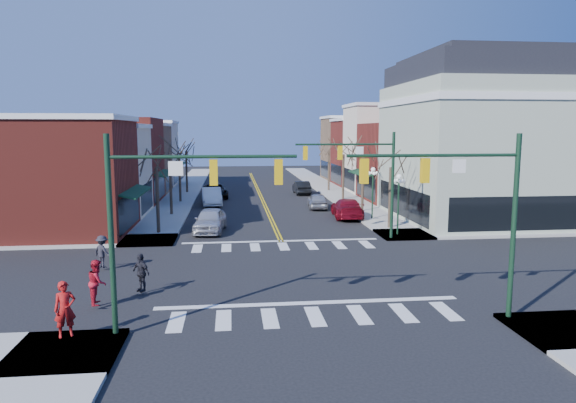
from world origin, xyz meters
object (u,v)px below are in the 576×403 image
object	(u,v)px
car_left_near	(210,220)
pedestrian_red_b	(97,282)
victorian_corner	(475,138)
car_left_far	(215,191)
pedestrian_dark_a	(141,272)
pedestrian_red_a	(65,309)
lamppost_corner	(399,194)
car_left_mid	(212,197)
car_right_far	(302,188)
car_right_mid	(318,201)
lamppost_midblock	(373,184)
car_right_near	(347,208)
pedestrian_dark_b	(102,252)

from	to	relation	value
car_left_near	pedestrian_red_b	xyz separation A→B (m)	(-4.00, -15.64, 0.23)
car_left_near	victorian_corner	bearing A→B (deg)	14.28
car_left_far	pedestrian_dark_a	xyz separation A→B (m)	(-2.28, -33.10, 0.25)
car_left_far	pedestrian_red_a	world-z (taller)	pedestrian_red_a
lamppost_corner	car_left_mid	size ratio (longest dim) A/B	0.84
victorian_corner	car_right_far	bearing A→B (deg)	122.63
lamppost_corner	pedestrian_red_b	bearing A→B (deg)	-143.32
car_left_mid	car_right_far	size ratio (longest dim) A/B	1.13
victorian_corner	car_right_mid	distance (m)	14.97
lamppost_midblock	car_right_mid	world-z (taller)	lamppost_midblock
car_right_mid	pedestrian_red_a	xyz separation A→B (m)	(-13.84, -29.26, 0.41)
victorian_corner	pedestrian_red_b	bearing A→B (deg)	-143.59
car_left_mid	car_left_far	world-z (taller)	car_left_mid
pedestrian_red_a	car_right_far	bearing A→B (deg)	46.88
car_left_near	car_right_near	xyz separation A→B (m)	(11.20, 4.84, -0.04)
car_left_near	car_left_far	bearing A→B (deg)	96.85
pedestrian_red_b	pedestrian_dark_b	bearing A→B (deg)	2.20
lamppost_corner	car_right_far	distance (m)	24.61
lamppost_corner	car_left_near	bearing A→B (deg)	167.11
lamppost_corner	car_right_far	world-z (taller)	lamppost_corner
lamppost_midblock	car_left_far	world-z (taller)	lamppost_midblock
car_right_far	pedestrian_dark_b	distance (m)	34.42
car_right_far	pedestrian_red_a	bearing A→B (deg)	70.03
car_right_mid	car_right_far	world-z (taller)	car_right_far
lamppost_midblock	pedestrian_dark_b	bearing A→B (deg)	-143.84
car_right_far	pedestrian_red_b	size ratio (longest dim) A/B	2.43
car_left_mid	car_right_near	world-z (taller)	car_left_mid
lamppost_corner	pedestrian_red_a	distance (m)	23.62
car_right_near	car_right_far	xyz separation A→B (m)	(-1.60, 16.46, -0.06)
lamppost_midblock	pedestrian_red_b	world-z (taller)	lamppost_midblock
car_left_mid	pedestrian_dark_a	bearing A→B (deg)	-99.24
car_left_near	car_left_mid	xyz separation A→B (m)	(-0.37, 13.37, -0.01)
car_left_mid	pedestrian_red_a	world-z (taller)	pedestrian_red_a
car_left_far	car_right_near	distance (m)	18.20
car_left_far	car_left_mid	bearing A→B (deg)	-97.19
pedestrian_red_b	pedestrian_dark_a	world-z (taller)	pedestrian_red_b
car_left_mid	car_left_far	distance (m)	5.65
lamppost_corner	car_right_near	bearing A→B (deg)	102.97
car_right_mid	car_right_far	xyz separation A→B (m)	(0.00, 11.07, 0.03)
pedestrian_red_a	pedestrian_dark_a	bearing A→B (deg)	46.39
pedestrian_dark_b	car_left_far	bearing A→B (deg)	-63.61
car_right_mid	pedestrian_dark_a	distance (m)	27.17
car_right_near	pedestrian_dark_b	distance (m)	21.97
lamppost_corner	car_left_far	bearing A→B (deg)	121.00
lamppost_midblock	pedestrian_red_a	xyz separation A→B (m)	(-17.24, -22.55, -1.82)
car_right_near	pedestrian_dark_b	bearing A→B (deg)	46.52
car_left_mid	lamppost_corner	bearing A→B (deg)	-55.52
car_right_far	pedestrian_dark_a	size ratio (longest dim) A/B	2.64
lamppost_midblock	pedestrian_dark_a	bearing A→B (deg)	-131.35
pedestrian_red_b	lamppost_midblock	bearing A→B (deg)	-50.95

